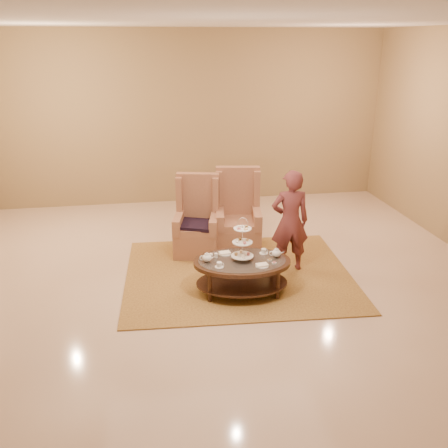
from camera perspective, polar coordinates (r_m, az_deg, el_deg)
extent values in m
plane|color=beige|center=(7.19, 0.06, -6.80)|extent=(8.00, 8.00, 0.00)
cube|color=beige|center=(7.19, 0.06, -6.80)|extent=(8.00, 8.00, 0.02)
cube|color=#997F53|center=(10.47, -3.67, 11.94)|extent=(8.00, 0.04, 3.50)
cube|color=#A9863C|center=(7.44, 1.62, -5.74)|extent=(3.44, 2.93, 0.02)
cylinder|color=black|center=(6.61, -1.64, -7.30)|extent=(0.06, 0.06, 0.43)
cylinder|color=black|center=(6.71, 6.17, -6.96)|extent=(0.06, 0.06, 0.43)
cylinder|color=black|center=(7.03, -1.86, -5.50)|extent=(0.06, 0.06, 0.43)
cylinder|color=black|center=(7.13, 5.47, -5.22)|extent=(0.06, 0.06, 0.43)
cylinder|color=white|center=(6.62, 2.12, -2.01)|extent=(0.01, 0.01, 0.54)
torus|color=white|center=(6.53, 2.15, 0.18)|extent=(0.14, 0.02, 0.14)
cylinder|color=silver|center=(6.71, 2.09, -3.63)|extent=(0.33, 0.33, 0.01)
cylinder|color=silver|center=(6.63, 2.11, -2.09)|extent=(0.29, 0.29, 0.01)
cylinder|color=silver|center=(6.56, 2.14, -0.53)|extent=(0.26, 0.26, 0.01)
cylinder|color=#B65D5D|center=(6.71, 2.80, -3.42)|extent=(0.05, 0.05, 0.03)
cylinder|color=tan|center=(6.77, 2.01, -3.17)|extent=(0.05, 0.05, 0.03)
cylinder|color=brown|center=(6.69, 1.39, -3.48)|extent=(0.05, 0.05, 0.03)
cylinder|color=white|center=(6.62, 2.18, -3.74)|extent=(0.05, 0.05, 0.03)
ellipsoid|color=tan|center=(6.65, 2.70, -1.83)|extent=(0.05, 0.05, 0.03)
ellipsoid|color=brown|center=(6.68, 1.86, -1.70)|extent=(0.05, 0.05, 0.03)
ellipsoid|color=white|center=(6.59, 1.53, -2.01)|extent=(0.05, 0.05, 0.03)
ellipsoid|color=#B65D5D|center=(6.56, 2.38, -2.15)|extent=(0.05, 0.05, 0.03)
cube|color=brown|center=(6.59, 2.56, -0.28)|extent=(0.05, 0.04, 0.02)
cube|color=white|center=(6.60, 1.76, -0.25)|extent=(0.05, 0.04, 0.02)
cube|color=#B65D5D|center=(6.51, 1.71, -0.53)|extent=(0.05, 0.04, 0.02)
cube|color=tan|center=(6.51, 2.52, -0.56)|extent=(0.05, 0.04, 0.02)
ellipsoid|color=silver|center=(6.65, -1.96, -3.88)|extent=(0.14, 0.14, 0.10)
cylinder|color=silver|center=(6.63, -1.96, -3.46)|extent=(0.07, 0.07, 0.01)
sphere|color=silver|center=(6.62, -1.97, -3.35)|extent=(0.02, 0.02, 0.02)
cone|color=silver|center=(6.65, -1.26, -3.82)|extent=(0.08, 0.03, 0.06)
torus|color=silver|center=(6.65, -2.52, -3.90)|extent=(0.07, 0.02, 0.07)
ellipsoid|color=silver|center=(6.83, 6.01, -3.33)|extent=(0.14, 0.14, 0.10)
cylinder|color=silver|center=(6.80, 6.02, -2.92)|extent=(0.07, 0.07, 0.01)
sphere|color=silver|center=(6.80, 6.03, -2.81)|extent=(0.02, 0.02, 0.02)
cone|color=silver|center=(6.84, 6.67, -3.26)|extent=(0.08, 0.03, 0.06)
torus|color=silver|center=(6.81, 5.47, -3.35)|extent=(0.07, 0.02, 0.07)
cylinder|color=silver|center=(6.53, -0.55, -4.90)|extent=(0.13, 0.13, 0.01)
cylinder|color=silver|center=(6.51, -0.55, -4.64)|extent=(0.07, 0.07, 0.06)
torus|color=silver|center=(6.52, -0.19, -4.62)|extent=(0.04, 0.01, 0.04)
cylinder|color=silver|center=(6.95, 4.55, -3.33)|extent=(0.13, 0.13, 0.01)
cylinder|color=silver|center=(6.94, 4.56, -3.08)|extent=(0.07, 0.07, 0.06)
torus|color=silver|center=(6.94, 4.90, -3.07)|extent=(0.04, 0.01, 0.04)
cylinder|color=silver|center=(6.91, 0.10, -3.42)|extent=(0.19, 0.19, 0.01)
cube|color=#F2E6CC|center=(6.90, 0.10, -3.31)|extent=(0.16, 0.13, 0.02)
cylinder|color=silver|center=(6.57, 4.37, -4.80)|extent=(0.19, 0.19, 0.01)
cube|color=#F2E6CC|center=(6.56, 4.37, -4.68)|extent=(0.16, 0.13, 0.02)
cylinder|color=silver|center=(6.79, -0.92, -3.61)|extent=(0.05, 0.05, 0.06)
cylinder|color=silver|center=(6.65, 5.76, -4.46)|extent=(0.07, 0.07, 0.02)
cylinder|color=#B65D5D|center=(6.65, 5.76, -4.38)|extent=(0.05, 0.05, 0.01)
cylinder|color=silver|center=(6.73, 5.25, -4.13)|extent=(0.07, 0.07, 0.02)
cylinder|color=brown|center=(6.73, 5.25, -4.05)|extent=(0.05, 0.05, 0.01)
cylinder|color=silver|center=(6.87, -1.51, -3.51)|extent=(0.07, 0.07, 0.02)
cylinder|color=white|center=(6.87, -1.51, -3.43)|extent=(0.05, 0.05, 0.01)
cube|color=#A0684B|center=(8.08, -3.11, -2.03)|extent=(0.82, 0.82, 0.41)
cube|color=#A0684B|center=(7.94, -3.18, -0.47)|extent=(0.70, 0.70, 0.10)
cube|color=#A0684B|center=(8.19, -2.95, 1.51)|extent=(0.70, 0.29, 1.27)
cube|color=#A0684B|center=(8.10, -5.09, 3.42)|extent=(0.14, 0.23, 0.59)
cube|color=#A0684B|center=(8.04, -0.93, 3.37)|extent=(0.14, 0.23, 0.59)
cube|color=#A0684B|center=(7.95, -5.23, 0.10)|extent=(0.25, 0.63, 0.25)
cube|color=#A0684B|center=(7.89, -1.14, 0.02)|extent=(0.25, 0.63, 0.25)
cube|color=black|center=(7.89, -3.21, -0.08)|extent=(0.68, 0.65, 0.06)
cube|color=#A0684B|center=(8.22, 1.61, -1.54)|extent=(0.82, 0.82, 0.43)
cube|color=#A0684B|center=(8.07, 1.65, 0.08)|extent=(0.69, 0.69, 0.10)
cube|color=#A0684B|center=(8.34, 1.55, 2.11)|extent=(0.73, 0.25, 1.34)
cube|color=#A0684B|center=(8.20, -0.58, 4.05)|extent=(0.13, 0.24, 0.62)
cube|color=#A0684B|center=(8.23, 3.73, 4.07)|extent=(0.13, 0.24, 0.62)
cube|color=#A0684B|center=(8.03, -0.47, 0.62)|extent=(0.22, 0.66, 0.27)
cube|color=#A0684B|center=(8.06, 3.77, 0.64)|extent=(0.22, 0.66, 0.27)
imported|color=#5E282A|center=(7.36, 7.55, 0.28)|extent=(0.58, 0.40, 1.55)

